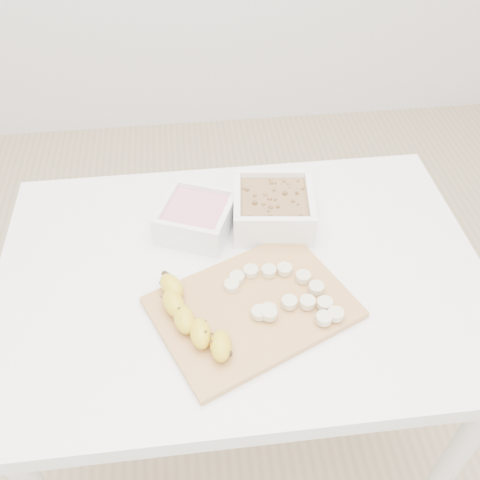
{
  "coord_description": "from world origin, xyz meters",
  "views": [
    {
      "loc": [
        -0.09,
        -0.73,
        1.57
      ],
      "look_at": [
        0.0,
        0.03,
        0.81
      ],
      "focal_mm": 40.0,
      "sensor_mm": 36.0,
      "label": 1
    }
  ],
  "objects": [
    {
      "name": "bowl_granola",
      "position": [
        0.09,
        0.14,
        0.79
      ],
      "size": [
        0.19,
        0.19,
        0.08
      ],
      "color": "white",
      "rests_on": "table"
    },
    {
      "name": "cutting_board",
      "position": [
        0.01,
        -0.1,
        0.76
      ],
      "size": [
        0.43,
        0.38,
        0.01
      ],
      "primitive_type": "cube",
      "rotation": [
        0.0,
        0.0,
        0.42
      ],
      "color": "#C5834A",
      "rests_on": "table"
    },
    {
      "name": "bowl_yogurt",
      "position": [
        -0.08,
        0.14,
        0.79
      ],
      "size": [
        0.19,
        0.19,
        0.07
      ],
      "color": "white",
      "rests_on": "table"
    },
    {
      "name": "banana",
      "position": [
        -0.11,
        -0.13,
        0.78
      ],
      "size": [
        0.12,
        0.23,
        0.04
      ],
      "primitive_type": null,
      "rotation": [
        0.0,
        0.0,
        0.31
      ],
      "color": "gold",
      "rests_on": "cutting_board"
    },
    {
      "name": "table",
      "position": [
        0.0,
        0.0,
        0.65
      ],
      "size": [
        1.0,
        0.7,
        0.75
      ],
      "color": "white",
      "rests_on": "ground"
    },
    {
      "name": "banana_slices",
      "position": [
        0.07,
        -0.09,
        0.77
      ],
      "size": [
        0.21,
        0.16,
        0.02
      ],
      "color": "beige",
      "rests_on": "cutting_board"
    },
    {
      "name": "ground",
      "position": [
        0.0,
        0.0,
        0.0
      ],
      "size": [
        3.5,
        3.5,
        0.0
      ],
      "primitive_type": "plane",
      "color": "#C6AD89",
      "rests_on": "ground"
    }
  ]
}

